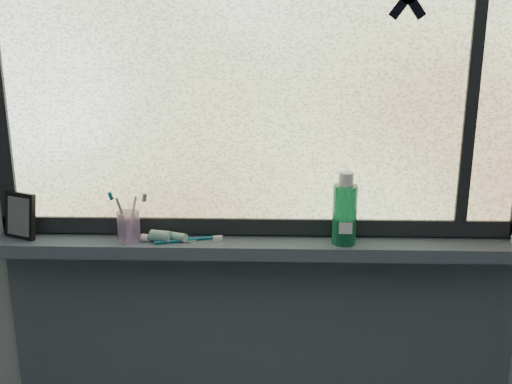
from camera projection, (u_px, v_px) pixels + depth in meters
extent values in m
cube|color=#9EA3A8|center=(262.00, 160.00, 1.72)|extent=(3.00, 0.01, 2.50)
cube|color=#45505D|center=(261.00, 247.00, 1.72)|extent=(1.62, 0.14, 0.04)
cube|color=#45505D|center=(261.00, 383.00, 1.91)|extent=(1.62, 0.02, 0.98)
cube|color=silver|center=(262.00, 66.00, 1.63)|extent=(1.50, 0.01, 1.00)
cube|color=black|center=(262.00, 226.00, 1.75)|extent=(1.60, 0.03, 0.05)
cube|color=black|center=(474.00, 67.00, 1.61)|extent=(0.03, 0.03, 1.00)
cube|color=black|center=(20.00, 215.00, 1.72)|extent=(0.13, 0.10, 0.14)
cylinder|color=#DBB0E8|center=(129.00, 226.00, 1.71)|extent=(0.09, 0.09, 0.09)
cylinder|color=#1A8B52|center=(345.00, 208.00, 1.66)|extent=(0.08, 0.08, 0.18)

